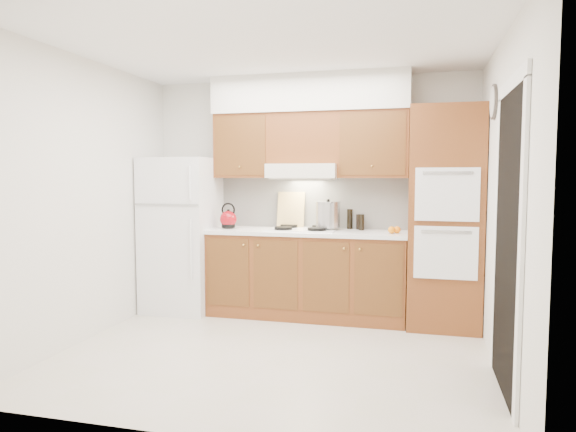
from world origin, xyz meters
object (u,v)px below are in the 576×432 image
object	(u,v)px
fridge	(182,234)
kettle	(228,219)
oven_cabinet	(445,218)
stock_pot	(328,215)

from	to	relation	value
fridge	kettle	xyz separation A→B (m)	(0.55, 0.03, 0.18)
fridge	oven_cabinet	size ratio (longest dim) A/B	0.78
stock_pot	fridge	bearing A→B (deg)	-175.82
oven_cabinet	fridge	bearing A→B (deg)	-179.30
oven_cabinet	stock_pot	size ratio (longest dim) A/B	8.21
kettle	stock_pot	distance (m)	1.11
kettle	stock_pot	world-z (taller)	stock_pot
fridge	stock_pot	size ratio (longest dim) A/B	6.42
fridge	kettle	world-z (taller)	fridge
oven_cabinet	stock_pot	distance (m)	1.20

